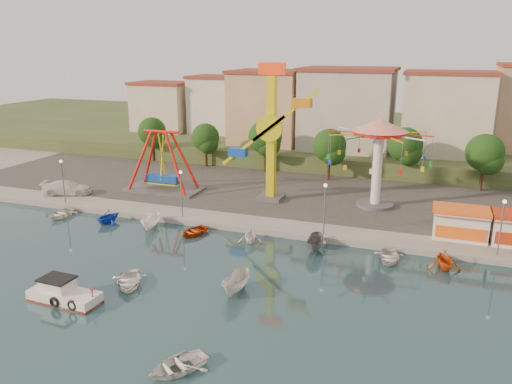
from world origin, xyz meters
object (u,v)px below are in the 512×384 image
at_px(rowboat_a, 129,281).
at_px(kamikaze_tower, 274,138).
at_px(pirate_ship_ride, 162,162).
at_px(wave_swinger, 379,143).
at_px(cabin_motorboat, 63,295).
at_px(skiff, 236,283).
at_px(van, 67,188).

bearing_deg(rowboat_a, kamikaze_tower, 50.36).
distance_m(pirate_ship_ride, wave_swinger, 27.42).
distance_m(cabin_motorboat, skiff, 13.32).
height_order(wave_swinger, cabin_motorboat, wave_swinger).
bearing_deg(cabin_motorboat, kamikaze_tower, 77.02).
bearing_deg(pirate_ship_ride, cabin_motorboat, -75.49).
bearing_deg(van, wave_swinger, -99.02).
height_order(pirate_ship_ride, van, pirate_ship_ride).
bearing_deg(rowboat_a, pirate_ship_ride, 84.18).
height_order(cabin_motorboat, rowboat_a, cabin_motorboat).
bearing_deg(skiff, pirate_ship_ride, 131.80).
bearing_deg(skiff, cabin_motorboat, -153.31).
relative_size(kamikaze_tower, rowboat_a, 4.03).
height_order(kamikaze_tower, wave_swinger, kamikaze_tower).
distance_m(kamikaze_tower, cabin_motorboat, 30.71).
distance_m(wave_swinger, cabin_motorboat, 37.12).
distance_m(kamikaze_tower, van, 27.40).
relative_size(pirate_ship_ride, wave_swinger, 0.86).
bearing_deg(cabin_motorboat, van, 131.11).
bearing_deg(skiff, wave_swinger, 73.34).
height_order(pirate_ship_ride, cabin_motorboat, pirate_ship_ride).
bearing_deg(skiff, van, 152.19).
xyz_separation_m(cabin_motorboat, van, (-17.98, 22.21, 0.95)).
distance_m(pirate_ship_ride, kamikaze_tower, 15.52).
relative_size(wave_swinger, rowboat_a, 2.84).
distance_m(kamikaze_tower, rowboat_a, 26.37).
height_order(cabin_motorboat, skiff, cabin_motorboat).
bearing_deg(pirate_ship_ride, kamikaze_tower, 2.46).
relative_size(kamikaze_tower, wave_swinger, 1.42).
xyz_separation_m(pirate_ship_ride, wave_swinger, (27.04, 2.45, 3.80)).
bearing_deg(kamikaze_tower, skiff, -79.44).
bearing_deg(wave_swinger, van, -167.69).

